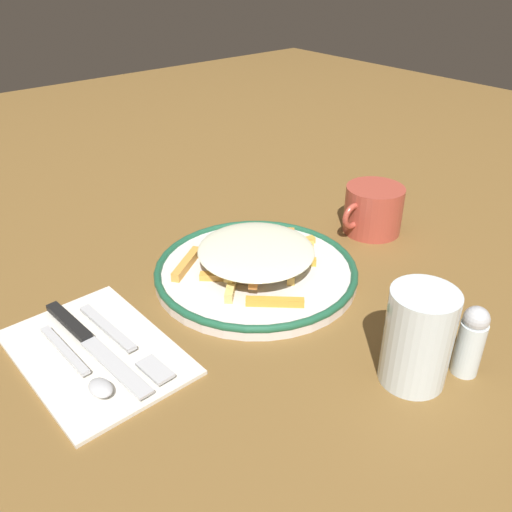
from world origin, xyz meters
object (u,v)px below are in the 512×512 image
object	(u,v)px
spoon	(85,372)
coffee_mug	(373,210)
fries_heap	(255,254)
salt_shaker	(471,340)
napkin	(95,351)
fork	(123,341)
knife	(86,338)
plate	(256,271)
water_glass	(416,339)

from	to	relation	value
spoon	coffee_mug	bearing A→B (deg)	-176.60
fries_heap	salt_shaker	bearing A→B (deg)	100.53
napkin	fork	world-z (taller)	fork
spoon	fork	bearing A→B (deg)	-157.69
knife	coffee_mug	size ratio (longest dim) A/B	1.81
plate	water_glass	xyz separation A→B (m)	(0.00, 0.26, 0.04)
fries_heap	salt_shaker	distance (m)	0.30
knife	coffee_mug	distance (m)	0.48
spoon	salt_shaker	world-z (taller)	salt_shaker
salt_shaker	fries_heap	bearing A→B (deg)	-79.47
napkin	coffee_mug	xyz separation A→B (m)	(-0.48, 0.01, 0.03)
fork	knife	distance (m)	0.04
water_glass	plate	bearing A→B (deg)	-90.60
fries_heap	spoon	distance (m)	0.27
fork	water_glass	distance (m)	0.32
water_glass	spoon	bearing A→B (deg)	-39.21
knife	plate	bearing A→B (deg)	177.12
water_glass	salt_shaker	distance (m)	0.06
plate	spoon	size ratio (longest dim) A/B	1.84
fries_heap	fork	bearing A→B (deg)	5.35
fries_heap	water_glass	world-z (taller)	water_glass
water_glass	fries_heap	bearing A→B (deg)	-90.35
plate	fries_heap	world-z (taller)	fries_heap
salt_shaker	water_glass	bearing A→B (deg)	-29.00
fork	fries_heap	bearing A→B (deg)	-174.65
fork	salt_shaker	size ratio (longest dim) A/B	2.08
fries_heap	water_glass	size ratio (longest dim) A/B	2.08
plate	knife	bearing A→B (deg)	-2.88
coffee_mug	salt_shaker	size ratio (longest dim) A/B	1.37
fries_heap	water_glass	xyz separation A→B (m)	(0.00, 0.26, 0.02)
salt_shaker	plate	bearing A→B (deg)	-79.64
fork	knife	world-z (taller)	knife
fork	salt_shaker	world-z (taller)	salt_shaker
napkin	salt_shaker	size ratio (longest dim) A/B	2.60
fork	salt_shaker	xyz separation A→B (m)	(-0.27, 0.27, 0.03)
fries_heap	spoon	xyz separation A→B (m)	(0.27, 0.04, -0.02)
fork	spoon	bearing A→B (deg)	22.31
fries_heap	salt_shaker	world-z (taller)	salt_shaker
spoon	salt_shaker	distance (m)	0.41
plate	fries_heap	distance (m)	0.03
fork	water_glass	xyz separation A→B (m)	(-0.21, 0.24, 0.04)
fries_heap	napkin	distance (m)	0.24
coffee_mug	fork	bearing A→B (deg)	0.92
plate	water_glass	distance (m)	0.26
fries_heap	fork	distance (m)	0.22
plate	spoon	distance (m)	0.27
water_glass	fork	bearing A→B (deg)	-48.64
plate	salt_shaker	distance (m)	0.30
fork	coffee_mug	size ratio (longest dim) A/B	1.52
napkin	spoon	distance (m)	0.04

